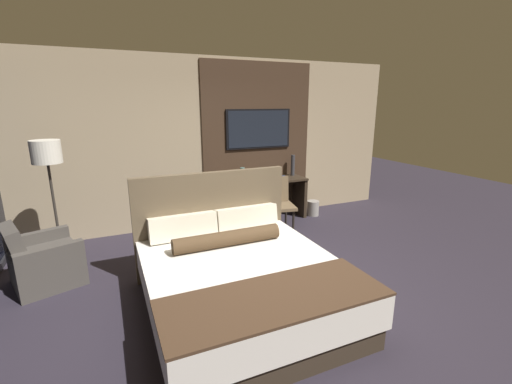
{
  "coord_description": "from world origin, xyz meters",
  "views": [
    {
      "loc": [
        -1.61,
        -3.05,
        2.07
      ],
      "look_at": [
        0.22,
        1.07,
        0.89
      ],
      "focal_mm": 24.0,
      "sensor_mm": 36.0,
      "label": 1
    }
  ],
  "objects_px": {
    "floor_lamp": "(48,162)",
    "vase_tall": "(293,165)",
    "desk": "(263,193)",
    "tv": "(259,129)",
    "desk_chair": "(276,200)",
    "waste_bin": "(313,208)",
    "book": "(280,177)",
    "bed": "(240,279)",
    "vase_short": "(242,175)",
    "armchair_by_window": "(44,262)"
  },
  "relations": [
    {
      "from": "armchair_by_window",
      "to": "book",
      "type": "height_order",
      "value": "armchair_by_window"
    },
    {
      "from": "armchair_by_window",
      "to": "floor_lamp",
      "type": "relative_size",
      "value": 0.55
    },
    {
      "from": "vase_tall",
      "to": "book",
      "type": "height_order",
      "value": "vase_tall"
    },
    {
      "from": "desk_chair",
      "to": "floor_lamp",
      "type": "xyz_separation_m",
      "value": [
        -3.17,
        -0.07,
        0.86
      ]
    },
    {
      "from": "bed",
      "to": "waste_bin",
      "type": "xyz_separation_m",
      "value": [
        2.35,
        2.24,
        -0.18
      ]
    },
    {
      "from": "armchair_by_window",
      "to": "waste_bin",
      "type": "relative_size",
      "value": 3.2
    },
    {
      "from": "desk",
      "to": "floor_lamp",
      "type": "xyz_separation_m",
      "value": [
        -3.17,
        -0.57,
        0.87
      ]
    },
    {
      "from": "desk",
      "to": "desk_chair",
      "type": "distance_m",
      "value": 0.5
    },
    {
      "from": "floor_lamp",
      "to": "desk",
      "type": "bearing_deg",
      "value": 10.27
    },
    {
      "from": "desk_chair",
      "to": "book",
      "type": "height_order",
      "value": "desk_chair"
    },
    {
      "from": "vase_short",
      "to": "book",
      "type": "xyz_separation_m",
      "value": [
        0.73,
        0.02,
        -0.11
      ]
    },
    {
      "from": "floor_lamp",
      "to": "vase_short",
      "type": "relative_size",
      "value": 6.5
    },
    {
      "from": "book",
      "to": "waste_bin",
      "type": "distance_m",
      "value": 0.91
    },
    {
      "from": "bed",
      "to": "book",
      "type": "bearing_deg",
      "value": 54.6
    },
    {
      "from": "tv",
      "to": "armchair_by_window",
      "type": "relative_size",
      "value": 1.36
    },
    {
      "from": "armchair_by_window",
      "to": "book",
      "type": "distance_m",
      "value": 3.79
    },
    {
      "from": "floor_lamp",
      "to": "vase_tall",
      "type": "distance_m",
      "value": 3.9
    },
    {
      "from": "desk_chair",
      "to": "vase_short",
      "type": "xyz_separation_m",
      "value": [
        -0.41,
        0.46,
        0.37
      ]
    },
    {
      "from": "desk_chair",
      "to": "floor_lamp",
      "type": "relative_size",
      "value": 0.53
    },
    {
      "from": "floor_lamp",
      "to": "waste_bin",
      "type": "distance_m",
      "value": 4.33
    },
    {
      "from": "floor_lamp",
      "to": "vase_tall",
      "type": "bearing_deg",
      "value": 9.82
    },
    {
      "from": "tv",
      "to": "vase_tall",
      "type": "relative_size",
      "value": 3.18
    },
    {
      "from": "floor_lamp",
      "to": "waste_bin",
      "type": "bearing_deg",
      "value": 5.5
    },
    {
      "from": "waste_bin",
      "to": "bed",
      "type": "bearing_deg",
      "value": -136.27
    },
    {
      "from": "bed",
      "to": "tv",
      "type": "bearing_deg",
      "value": 62.09
    },
    {
      "from": "vase_tall",
      "to": "bed",
      "type": "bearing_deg",
      "value": -129.05
    },
    {
      "from": "bed",
      "to": "book",
      "type": "xyz_separation_m",
      "value": [
        1.7,
        2.39,
        0.44
      ]
    },
    {
      "from": "armchair_by_window",
      "to": "floor_lamp",
      "type": "xyz_separation_m",
      "value": [
        0.13,
        0.47,
        1.1
      ]
    },
    {
      "from": "vase_short",
      "to": "waste_bin",
      "type": "relative_size",
      "value": 0.9
    },
    {
      "from": "desk_chair",
      "to": "floor_lamp",
      "type": "distance_m",
      "value": 3.28
    },
    {
      "from": "desk",
      "to": "tv",
      "type": "xyz_separation_m",
      "value": [
        0.0,
        0.2,
        1.12
      ]
    },
    {
      "from": "book",
      "to": "floor_lamp",
      "type": "bearing_deg",
      "value": -171.11
    },
    {
      "from": "vase_short",
      "to": "waste_bin",
      "type": "distance_m",
      "value": 1.56
    },
    {
      "from": "floor_lamp",
      "to": "vase_tall",
      "type": "xyz_separation_m",
      "value": [
        3.82,
        0.66,
        -0.43
      ]
    },
    {
      "from": "desk",
      "to": "book",
      "type": "xyz_separation_m",
      "value": [
        0.31,
        -0.03,
        0.27
      ]
    },
    {
      "from": "tv",
      "to": "desk_chair",
      "type": "relative_size",
      "value": 1.41
    },
    {
      "from": "desk",
      "to": "waste_bin",
      "type": "distance_m",
      "value": 1.04
    },
    {
      "from": "bed",
      "to": "vase_tall",
      "type": "relative_size",
      "value": 5.51
    },
    {
      "from": "bed",
      "to": "vase_tall",
      "type": "xyz_separation_m",
      "value": [
        2.03,
        2.51,
        0.61
      ]
    },
    {
      "from": "desk",
      "to": "waste_bin",
      "type": "relative_size",
      "value": 5.49
    },
    {
      "from": "vase_tall",
      "to": "waste_bin",
      "type": "height_order",
      "value": "vase_tall"
    },
    {
      "from": "bed",
      "to": "floor_lamp",
      "type": "xyz_separation_m",
      "value": [
        -1.78,
        1.85,
        1.04
      ]
    },
    {
      "from": "desk_chair",
      "to": "waste_bin",
      "type": "distance_m",
      "value": 1.08
    },
    {
      "from": "armchair_by_window",
      "to": "waste_bin",
      "type": "xyz_separation_m",
      "value": [
        4.26,
        0.87,
        -0.13
      ]
    },
    {
      "from": "desk",
      "to": "book",
      "type": "bearing_deg",
      "value": -5.47
    },
    {
      "from": "armchair_by_window",
      "to": "vase_short",
      "type": "height_order",
      "value": "vase_short"
    },
    {
      "from": "floor_lamp",
      "to": "vase_tall",
      "type": "height_order",
      "value": "floor_lamp"
    },
    {
      "from": "desk_chair",
      "to": "armchair_by_window",
      "type": "xyz_separation_m",
      "value": [
        -3.3,
        -0.54,
        -0.24
      ]
    },
    {
      "from": "desk_chair",
      "to": "vase_short",
      "type": "relative_size",
      "value": 3.44
    },
    {
      "from": "tv",
      "to": "floor_lamp",
      "type": "relative_size",
      "value": 0.75
    }
  ]
}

